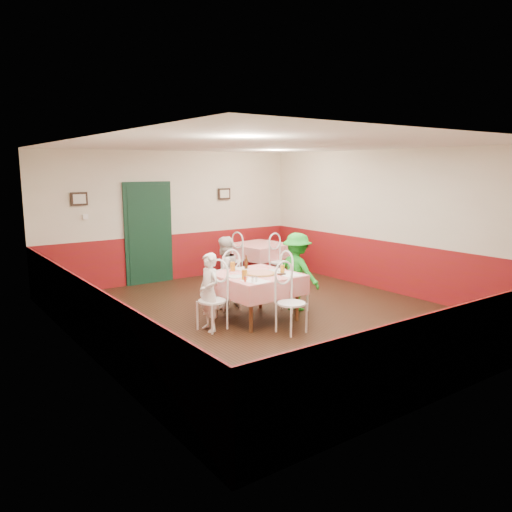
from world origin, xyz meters
TOP-DOWN VIEW (x-y plane):
  - floor at (0.00, 0.00)m, footprint 7.00×7.00m
  - ceiling at (0.00, 0.00)m, footprint 7.00×7.00m
  - back_wall at (0.00, 3.50)m, footprint 6.00×0.10m
  - front_wall at (0.00, -3.50)m, footprint 6.00×0.10m
  - left_wall at (-3.00, 0.00)m, footprint 0.10×7.00m
  - right_wall at (3.00, 0.00)m, footprint 0.10×7.00m
  - wainscot_back at (0.00, 3.48)m, footprint 6.00×0.03m
  - wainscot_front at (0.00, -3.48)m, footprint 6.00×0.03m
  - wainscot_left at (-2.98, 0.00)m, footprint 0.03×7.00m
  - wainscot_right at (2.98, 0.00)m, footprint 0.03×7.00m
  - door at (-0.60, 3.45)m, footprint 0.96×0.06m
  - picture_left at (-2.00, 3.45)m, footprint 0.32×0.03m
  - picture_right at (1.30, 3.45)m, footprint 0.32×0.03m
  - thermostat at (-1.90, 3.45)m, footprint 0.10×0.03m
  - main_table at (-0.28, -0.02)m, footprint 1.28×1.28m
  - second_table at (1.66, 2.55)m, footprint 1.29×1.29m
  - chair_left at (-1.13, -0.06)m, footprint 0.51×0.51m
  - chair_right at (0.57, 0.02)m, footprint 0.45×0.45m
  - chair_far at (-0.32, 0.83)m, footprint 0.43×0.43m
  - chair_near at (-0.24, -0.87)m, footprint 0.45×0.45m
  - chair_second_a at (0.91, 2.55)m, footprint 0.48×0.48m
  - chair_second_b at (1.66, 1.80)m, footprint 0.48×0.48m
  - pizza at (-0.25, -0.10)m, footprint 0.49×0.49m
  - plate_left at (-0.68, -0.03)m, footprint 0.26×0.26m
  - plate_right at (0.11, -0.02)m, footprint 0.26×0.26m
  - plate_far at (-0.28, 0.42)m, footprint 0.26×0.26m
  - glass_a at (-0.68, -0.27)m, footprint 0.09×0.09m
  - glass_b at (0.12, -0.20)m, footprint 0.07×0.07m
  - glass_c at (-0.46, 0.39)m, footprint 0.09×0.09m
  - beer_bottle at (-0.21, 0.37)m, footprint 0.06×0.06m
  - shaker_a at (-0.68, -0.48)m, footprint 0.04×0.04m
  - shaker_b at (-0.62, -0.50)m, footprint 0.04×0.04m
  - shaker_c at (-0.75, -0.39)m, footprint 0.04×0.04m
  - menu_left at (-0.60, -0.43)m, footprint 0.37×0.45m
  - menu_right at (0.13, -0.35)m, footprint 0.36×0.44m
  - wallet at (0.01, -0.32)m, footprint 0.11×0.10m
  - diner_left at (-1.18, -0.06)m, footprint 0.29×0.44m
  - diner_far at (-0.32, 0.88)m, footprint 0.68×0.57m
  - diner_right at (0.62, 0.02)m, footprint 0.68×0.96m

SIDE VIEW (x-z plane):
  - floor at x=0.00m, z-range 0.00..0.00m
  - main_table at x=-0.28m, z-range -0.01..0.76m
  - second_table at x=1.66m, z-range -0.01..0.76m
  - chair_left at x=-1.13m, z-range 0.00..0.90m
  - chair_right at x=0.57m, z-range 0.00..0.90m
  - chair_far at x=-0.32m, z-range 0.00..0.90m
  - chair_near at x=-0.24m, z-range 0.00..0.90m
  - chair_second_a at x=0.91m, z-range 0.00..0.90m
  - chair_second_b at x=1.66m, z-range 0.00..0.90m
  - wainscot_back at x=0.00m, z-range 0.00..1.00m
  - wainscot_front at x=0.00m, z-range 0.00..1.00m
  - wainscot_left at x=-2.98m, z-range 0.00..1.00m
  - wainscot_right at x=2.98m, z-range 0.00..1.00m
  - diner_left at x=-1.18m, z-range 0.00..1.19m
  - diner_far at x=-0.32m, z-range 0.00..1.27m
  - diner_right at x=0.62m, z-range 0.00..1.35m
  - menu_left at x=-0.60m, z-range 0.76..0.76m
  - menu_right at x=0.13m, z-range 0.76..0.76m
  - plate_left at x=-0.68m, z-range 0.76..0.77m
  - plate_right at x=0.11m, z-range 0.76..0.77m
  - plate_far at x=-0.28m, z-range 0.76..0.77m
  - wallet at x=0.01m, z-range 0.76..0.78m
  - pizza at x=-0.25m, z-range 0.76..0.79m
  - shaker_a at x=-0.68m, z-range 0.76..0.85m
  - shaker_b at x=-0.62m, z-range 0.76..0.85m
  - shaker_c at x=-0.75m, z-range 0.76..0.85m
  - glass_b at x=0.12m, z-range 0.76..0.89m
  - glass_c at x=-0.46m, z-range 0.76..0.91m
  - glass_a at x=-0.68m, z-range 0.76..0.91m
  - beer_bottle at x=-0.21m, z-range 0.76..0.98m
  - door at x=-0.60m, z-range 0.00..2.10m
  - back_wall at x=0.00m, z-range 0.00..2.80m
  - front_wall at x=0.00m, z-range 0.00..2.80m
  - left_wall at x=-3.00m, z-range 0.00..2.80m
  - right_wall at x=3.00m, z-range 0.00..2.80m
  - thermostat at x=-1.90m, z-range 1.45..1.55m
  - picture_left at x=-2.00m, z-range 1.72..1.98m
  - picture_right at x=1.30m, z-range 1.72..1.98m
  - ceiling at x=0.00m, z-range 2.80..2.80m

